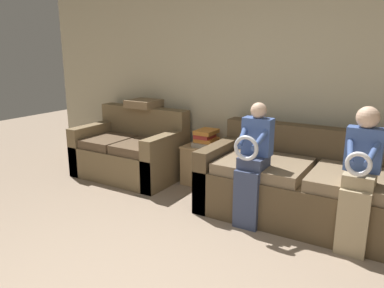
# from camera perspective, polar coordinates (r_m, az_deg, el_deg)

# --- Properties ---
(wall_back) EXTENTS (7.15, 0.06, 2.55)m
(wall_back) POSITION_cam_1_polar(r_m,az_deg,el_deg) (4.44, 13.21, 8.89)
(wall_back) COLOR #BCB293
(wall_back) RESTS_ON ground_plane
(couch_main) EXTENTS (2.15, 0.99, 0.87)m
(couch_main) POSITION_cam_1_polar(r_m,az_deg,el_deg) (3.94, 17.74, -6.39)
(couch_main) COLOR brown
(couch_main) RESTS_ON ground_plane
(couch_side) EXTENTS (1.37, 0.87, 0.89)m
(couch_side) POSITION_cam_1_polar(r_m,az_deg,el_deg) (5.07, -9.23, -1.27)
(couch_side) COLOR brown
(couch_side) RESTS_ON ground_plane
(child_left_seated) EXTENTS (0.28, 0.36, 1.18)m
(child_left_seated) POSITION_cam_1_polar(r_m,az_deg,el_deg) (3.58, 9.24, -2.35)
(child_left_seated) COLOR #384260
(child_left_seated) RESTS_ON ground_plane
(child_right_seated) EXTENTS (0.29, 0.38, 1.22)m
(child_right_seated) POSITION_cam_1_polar(r_m,az_deg,el_deg) (3.36, 24.24, -4.04)
(child_right_seated) COLOR tan
(child_right_seated) RESTS_ON ground_plane
(side_shelf) EXTENTS (0.52, 0.43, 0.49)m
(side_shelf) POSITION_cam_1_polar(r_m,az_deg,el_deg) (4.72, 2.09, -3.10)
(side_shelf) COLOR tan
(side_shelf) RESTS_ON ground_plane
(book_stack) EXTENTS (0.25, 0.30, 0.21)m
(book_stack) POSITION_cam_1_polar(r_m,az_deg,el_deg) (4.63, 2.12, 0.89)
(book_stack) COLOR gray
(book_stack) RESTS_ON side_shelf
(throw_pillow) EXTENTS (0.40, 0.40, 0.10)m
(throw_pillow) POSITION_cam_1_polar(r_m,az_deg,el_deg) (5.15, -7.28, 6.16)
(throw_pillow) COLOR #846B4C
(throw_pillow) RESTS_ON couch_side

